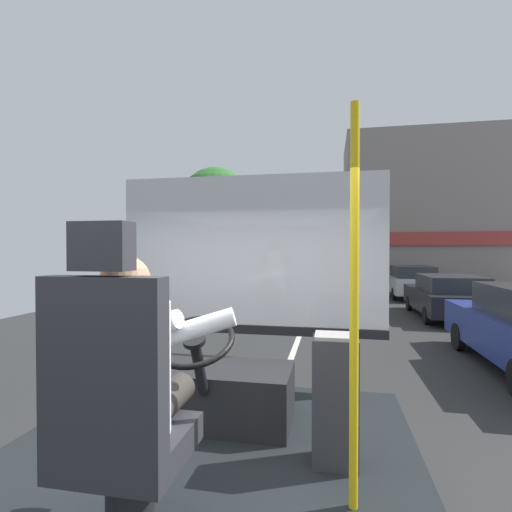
% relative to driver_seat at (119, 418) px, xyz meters
% --- Properties ---
extents(ground, '(18.00, 44.00, 0.06)m').
position_rel_driver_seat_xyz_m(ground, '(0.07, 9.33, -1.47)').
color(ground, '#2D2D2D').
extents(driver_seat, '(0.48, 0.48, 1.36)m').
position_rel_driver_seat_xyz_m(driver_seat, '(0.00, 0.00, 0.00)').
color(driver_seat, black).
rests_on(driver_seat, bus_floor).
extents(bus_driver, '(0.80, 0.56, 0.73)m').
position_rel_driver_seat_xyz_m(bus_driver, '(-0.00, 0.10, 0.18)').
color(bus_driver, '#332D28').
rests_on(bus_driver, driver_seat).
extents(steering_console, '(1.10, 0.97, 0.82)m').
position_rel_driver_seat_xyz_m(steering_console, '(-0.00, 1.30, -0.37)').
color(steering_console, black).
rests_on(steering_console, bus_floor).
extents(handrail_pole, '(0.04, 0.04, 1.97)m').
position_rel_driver_seat_xyz_m(handrail_pole, '(0.93, 0.53, 0.39)').
color(handrail_pole, gold).
rests_on(handrail_pole, bus_floor).
extents(fare_box, '(0.26, 0.22, 0.76)m').
position_rel_driver_seat_xyz_m(fare_box, '(0.85, 0.91, -0.21)').
color(fare_box, '#333338').
rests_on(fare_box, bus_floor).
extents(windshield_panel, '(2.50, 0.08, 1.48)m').
position_rel_driver_seat_xyz_m(windshield_panel, '(0.07, 2.15, 0.45)').
color(windshield_panel, silver).
extents(street_tree, '(2.60, 2.60, 5.02)m').
position_rel_driver_seat_xyz_m(street_tree, '(-3.26, 11.97, 2.26)').
color(street_tree, '#4C3828').
rests_on(street_tree, ground).
extents(shop_building, '(10.89, 5.12, 7.67)m').
position_rel_driver_seat_xyz_m(shop_building, '(6.97, 19.56, 2.39)').
color(shop_building, gray).
rests_on(shop_building, ground).
extents(parked_car_black, '(1.96, 3.95, 1.31)m').
position_rel_driver_seat_xyz_m(parked_car_black, '(4.35, 11.28, -0.77)').
color(parked_car_black, black).
rests_on(parked_car_black, ground).
extents(parked_car_silver, '(1.93, 4.27, 1.38)m').
position_rel_driver_seat_xyz_m(parked_car_silver, '(4.25, 16.49, -0.73)').
color(parked_car_silver, silver).
rests_on(parked_car_silver, ground).
extents(parked_car_white, '(2.00, 4.06, 1.30)m').
position_rel_driver_seat_xyz_m(parked_car_white, '(4.37, 22.23, -0.77)').
color(parked_car_white, silver).
rests_on(parked_car_white, ground).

